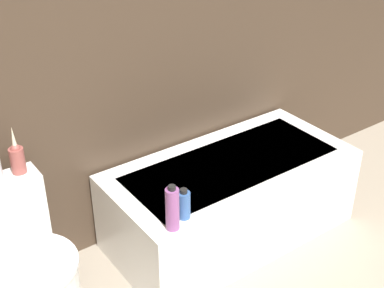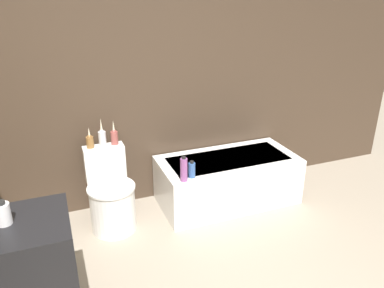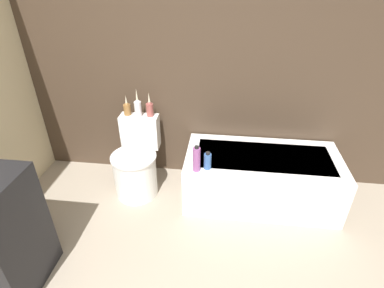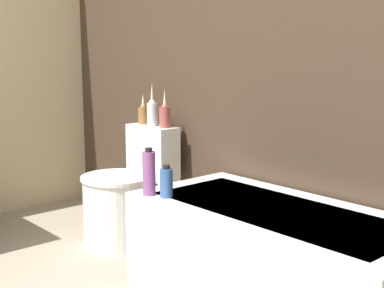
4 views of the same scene
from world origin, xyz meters
name	(u,v)px [view 1 (image 1 of 4)]	position (x,y,z in m)	size (l,w,h in m)	color
wall_back_tiled	(37,30)	(0.00, 2.36, 1.30)	(6.40, 0.06, 2.60)	#423326
bathtub	(230,198)	(0.85, 1.97, 0.25)	(1.40, 0.68, 0.48)	white
toilet	(29,281)	(-0.35, 1.96, 0.29)	(0.43, 0.57, 0.72)	white
vase_bronze	(17,157)	(-0.24, 2.19, 0.80)	(0.07, 0.07, 0.24)	#994C47
shampoo_bottle_tall	(172,209)	(0.27, 1.69, 0.59)	(0.06, 0.06, 0.24)	#8C4C8C
shampoo_bottle_short	(184,204)	(0.36, 1.72, 0.56)	(0.06, 0.06, 0.16)	#335999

